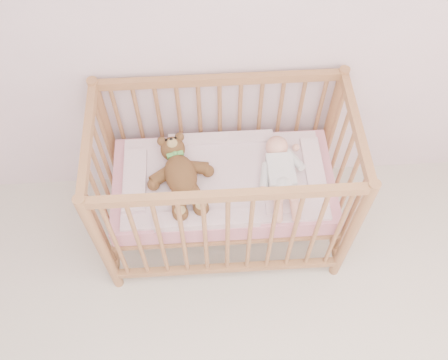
{
  "coord_description": "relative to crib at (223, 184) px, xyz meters",
  "views": [
    {
      "loc": [
        -0.17,
        0.12,
        2.86
      ],
      "look_at": [
        -0.08,
        1.55,
        0.62
      ],
      "focal_mm": 40.0,
      "sensor_mm": 36.0,
      "label": 1
    }
  ],
  "objects": [
    {
      "name": "teddy_bear",
      "position": [
        -0.23,
        -0.02,
        0.15
      ],
      "size": [
        0.49,
        0.61,
        0.15
      ],
      "primitive_type": null,
      "rotation": [
        0.0,
        0.0,
        0.23
      ],
      "color": "brown",
      "rests_on": "blanket"
    },
    {
      "name": "crib",
      "position": [
        0.0,
        0.0,
        0.0
      ],
      "size": [
        1.36,
        0.76,
        1.0
      ],
      "primitive_type": null,
      "color": "#B4824C",
      "rests_on": "floor"
    },
    {
      "name": "wall_back",
      "position": [
        0.08,
        0.4,
        0.85
      ],
      "size": [
        4.0,
        0.02,
        2.7
      ],
      "primitive_type": "cube",
      "color": "silver",
      "rests_on": "floor"
    },
    {
      "name": "blanket",
      "position": [
        -0.0,
        0.0,
        0.06
      ],
      "size": [
        1.1,
        0.58,
        0.06
      ],
      "primitive_type": null,
      "color": "pink",
      "rests_on": "mattress"
    },
    {
      "name": "baby",
      "position": [
        0.31,
        -0.02,
        0.14
      ],
      "size": [
        0.27,
        0.55,
        0.13
      ],
      "primitive_type": null,
      "rotation": [
        0.0,
        0.0,
        0.02
      ],
      "color": "white",
      "rests_on": "blanket"
    },
    {
      "name": "mattress",
      "position": [
        0.0,
        0.0,
        -0.01
      ],
      "size": [
        1.22,
        0.62,
        0.13
      ],
      "primitive_type": "cube",
      "color": "pink",
      "rests_on": "crib"
    }
  ]
}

